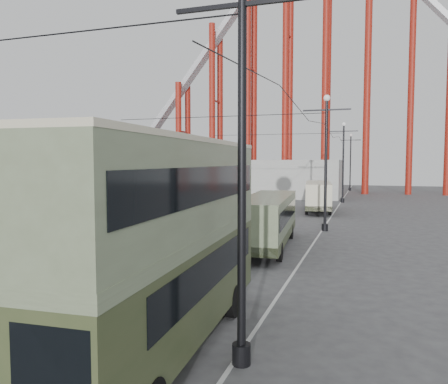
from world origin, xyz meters
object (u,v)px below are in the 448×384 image
(lamp_post_near, at_px, (242,25))
(single_decker_green, at_px, (268,219))
(pedestrian, at_px, (230,228))
(single_decker_cream, at_px, (318,195))
(double_decker_bus, at_px, (161,233))

(lamp_post_near, distance_m, single_decker_green, 15.61)
(single_decker_green, distance_m, pedestrian, 2.49)
(lamp_post_near, xyz_separation_m, single_decker_cream, (-1.75, 32.87, -6.28))
(single_decker_green, relative_size, single_decker_cream, 1.12)
(double_decker_bus, bearing_deg, single_decker_green, 88.63)
(double_decker_bus, relative_size, pedestrian, 5.57)
(single_decker_cream, distance_m, pedestrian, 18.57)
(lamp_post_near, xyz_separation_m, double_decker_bus, (-2.12, 0.10, -4.86))
(lamp_post_near, distance_m, single_decker_cream, 33.51)
(lamp_post_near, xyz_separation_m, pedestrian, (-4.85, 14.57, -6.95))
(single_decker_green, bearing_deg, single_decker_cream, 82.92)
(lamp_post_near, bearing_deg, double_decker_bus, 177.36)
(single_decker_cream, height_order, pedestrian, single_decker_cream)
(double_decker_bus, xyz_separation_m, pedestrian, (-2.74, 14.48, -2.10))
(lamp_post_near, bearing_deg, single_decker_cream, 93.04)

